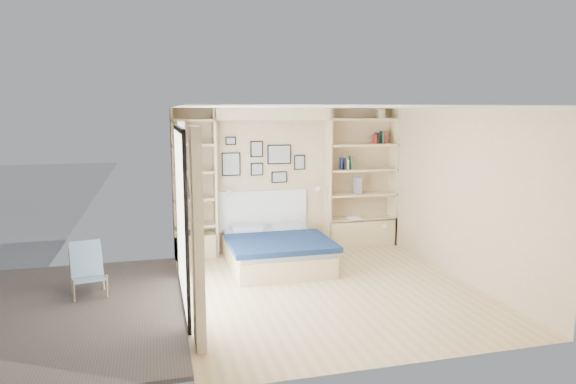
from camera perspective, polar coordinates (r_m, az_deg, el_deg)
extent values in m
plane|color=#D7B980|center=(7.30, 4.45, -10.64)|extent=(4.50, 4.50, 0.00)
plane|color=tan|center=(9.11, -0.10, 1.41)|extent=(4.00, 0.00, 4.00)
plane|color=tan|center=(4.96, 13.22, -5.21)|extent=(4.00, 0.00, 4.00)
plane|color=tan|center=(6.60, -12.05, -1.66)|extent=(0.00, 4.50, 4.50)
plane|color=tan|center=(7.86, 18.47, -0.25)|extent=(0.00, 4.50, 4.50)
plane|color=white|center=(6.88, 4.71, 9.39)|extent=(4.50, 4.50, 0.00)
cube|color=beige|center=(8.70, -8.12, 0.97)|extent=(0.04, 0.35, 2.50)
cube|color=beige|center=(9.14, 4.43, 1.42)|extent=(0.04, 0.35, 2.50)
cube|color=beige|center=(8.79, -1.72, 8.66)|extent=(2.00, 0.35, 0.20)
cube|color=beige|center=(9.64, 11.64, 1.64)|extent=(0.04, 0.35, 2.50)
cube|color=beige|center=(8.65, -12.60, 0.80)|extent=(0.04, 0.35, 2.50)
cube|color=beige|center=(9.55, 8.05, -4.42)|extent=(1.30, 0.35, 0.50)
cube|color=beige|center=(8.87, -10.23, -5.85)|extent=(0.70, 0.35, 0.40)
cube|color=black|center=(6.50, -12.07, 6.88)|extent=(0.04, 2.08, 0.06)
cube|color=black|center=(6.93, -11.47, -11.62)|extent=(0.04, 2.08, 0.06)
cube|color=black|center=(5.64, -11.18, -5.00)|extent=(0.04, 0.06, 2.20)
cube|color=black|center=(7.63, -12.17, -1.39)|extent=(0.04, 0.06, 2.20)
cube|color=silver|center=(6.63, -11.84, -2.76)|extent=(0.01, 2.00, 2.20)
cube|color=white|center=(5.36, -10.04, -5.14)|extent=(0.10, 0.45, 2.30)
cube|color=white|center=(7.90, -11.62, -0.66)|extent=(0.10, 0.45, 2.30)
cube|color=beige|center=(9.50, 8.09, -2.95)|extent=(1.30, 0.35, 0.04)
cube|color=beige|center=(9.42, 8.15, -0.27)|extent=(1.30, 0.35, 0.04)
cube|color=beige|center=(9.36, 8.21, 2.45)|extent=(1.30, 0.35, 0.04)
cube|color=beige|center=(9.32, 8.27, 5.20)|extent=(1.30, 0.35, 0.04)
cube|color=beige|center=(9.30, 8.33, 7.96)|extent=(1.30, 0.35, 0.04)
cube|color=beige|center=(8.79, -10.29, -3.64)|extent=(0.70, 0.35, 0.04)
cube|color=beige|center=(8.70, -10.37, -0.75)|extent=(0.70, 0.35, 0.04)
cube|color=beige|center=(8.64, -10.45, 2.19)|extent=(0.70, 0.35, 0.04)
cube|color=beige|center=(8.60, -10.54, 5.17)|extent=(0.70, 0.35, 0.04)
cube|color=beige|center=(8.59, -10.61, 7.84)|extent=(0.70, 0.35, 0.04)
cube|color=beige|center=(8.28, -1.37, -7.05)|extent=(1.47, 1.84, 0.32)
cube|color=#B7BBC7|center=(8.23, -1.38, -5.64)|extent=(1.43, 1.80, 0.10)
cube|color=#0F213E|center=(7.91, -0.85, -5.70)|extent=(1.57, 1.29, 0.08)
cube|color=#B7BBC7|center=(8.72, -4.69, -4.08)|extent=(0.51, 0.37, 0.12)
cube|color=#B7BBC7|center=(8.87, 0.01, -3.82)|extent=(0.51, 0.37, 0.12)
cube|color=white|center=(9.06, -2.79, -2.03)|extent=(1.57, 0.04, 0.70)
cube|color=black|center=(8.85, -6.34, 3.09)|extent=(0.32, 0.02, 0.40)
cube|color=gray|center=(8.84, -6.33, 3.09)|extent=(0.28, 0.01, 0.36)
cube|color=black|center=(8.90, -3.50, 4.78)|extent=(0.22, 0.02, 0.28)
cube|color=gray|center=(8.89, -3.48, 4.78)|extent=(0.18, 0.01, 0.24)
cube|color=black|center=(8.94, -3.47, 2.54)|extent=(0.22, 0.02, 0.22)
cube|color=gray|center=(8.93, -3.46, 2.54)|extent=(0.18, 0.01, 0.18)
cube|color=black|center=(9.00, -0.98, 4.20)|extent=(0.42, 0.02, 0.34)
cube|color=gray|center=(8.99, -0.97, 4.20)|extent=(0.38, 0.01, 0.30)
cube|color=black|center=(9.04, -0.98, 1.67)|extent=(0.28, 0.02, 0.20)
cube|color=gray|center=(9.03, -0.96, 1.67)|extent=(0.24, 0.01, 0.16)
cube|color=black|center=(9.11, 1.28, 3.31)|extent=(0.20, 0.02, 0.26)
cube|color=gray|center=(9.10, 1.30, 3.30)|extent=(0.16, 0.01, 0.22)
cube|color=black|center=(8.82, -6.39, 5.68)|extent=(0.18, 0.02, 0.14)
cube|color=gray|center=(8.81, -6.38, 5.68)|extent=(0.14, 0.01, 0.10)
cylinder|color=silver|center=(8.66, -7.12, 0.09)|extent=(0.20, 0.02, 0.02)
cone|color=white|center=(8.68, -6.47, -0.02)|extent=(0.13, 0.12, 0.15)
cylinder|color=silver|center=(9.05, 3.74, 0.51)|extent=(0.20, 0.02, 0.02)
cone|color=white|center=(9.02, 3.13, 0.36)|extent=(0.13, 0.12, 0.15)
cube|color=#A51E1E|center=(9.20, 6.00, 3.01)|extent=(0.02, 0.15, 0.16)
cube|color=navy|center=(9.19, 5.99, 3.16)|extent=(0.03, 0.15, 0.21)
cube|color=black|center=(9.21, 6.21, 3.15)|extent=(0.03, 0.15, 0.20)
cube|color=beige|center=(9.23, 6.52, 3.05)|extent=(0.04, 0.15, 0.17)
cube|color=#24533A|center=(9.25, 6.96, 3.27)|extent=(0.03, 0.15, 0.24)
cube|color=#A51E1E|center=(9.40, 9.58, 5.82)|extent=(0.02, 0.15, 0.16)
cube|color=black|center=(9.42, 9.82, 5.94)|extent=(0.03, 0.15, 0.20)
cube|color=#26593F|center=(9.46, 10.38, 6.02)|extent=(0.03, 0.15, 0.23)
cube|color=#A51E1E|center=(9.47, 10.51, 6.01)|extent=(0.03, 0.15, 0.23)
cube|color=navy|center=(8.68, -10.86, -0.08)|extent=(0.02, 0.15, 0.17)
cube|color=black|center=(8.67, -10.61, 0.17)|extent=(0.03, 0.15, 0.25)
cube|color=tan|center=(8.68, -10.48, -0.01)|extent=(0.03, 0.15, 0.19)
cube|color=beige|center=(9.43, 10.23, 8.51)|extent=(0.13, 0.13, 0.15)
cone|color=beige|center=(9.43, 10.25, 9.21)|extent=(0.20, 0.20, 0.08)
cube|color=slate|center=(9.36, 7.74, 0.73)|extent=(0.12, 0.12, 0.30)
cube|color=white|center=(9.39, 7.38, -2.86)|extent=(0.22, 0.16, 0.03)
cube|color=brown|center=(7.05, -25.10, -12.19)|extent=(3.20, 4.00, 0.05)
cylinder|color=tan|center=(7.17, -22.69, -10.16)|extent=(0.05, 0.13, 0.36)
cylinder|color=tan|center=(7.19, -19.49, -9.91)|extent=(0.05, 0.13, 0.36)
cylinder|color=tan|center=(7.62, -22.94, -8.35)|extent=(0.08, 0.29, 0.58)
cylinder|color=tan|center=(7.64, -19.94, -8.13)|extent=(0.08, 0.29, 0.58)
cube|color=#3C84BD|center=(7.33, -21.24, -9.07)|extent=(0.49, 0.56, 0.13)
cube|color=#3C84BD|center=(7.60, -21.53, -6.89)|extent=(0.44, 0.27, 0.48)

